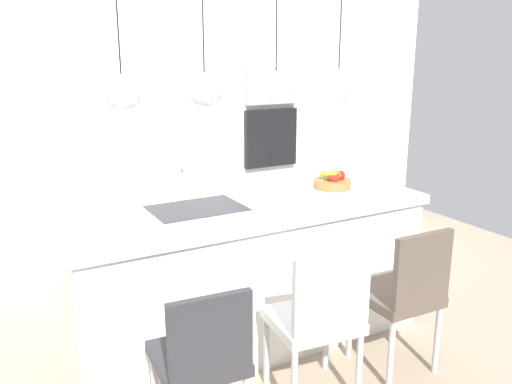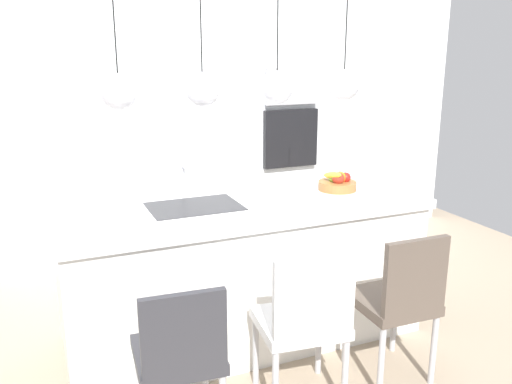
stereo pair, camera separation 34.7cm
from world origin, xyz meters
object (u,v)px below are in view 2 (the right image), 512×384
(oven, at_px, (290,138))
(chair_middle, at_px, (304,319))
(fruit_bowl, at_px, (338,183))
(chair_near, at_px, (180,352))
(microwave, at_px, (291,86))
(chair_far, at_px, (398,298))

(oven, height_order, chair_middle, oven)
(fruit_bowl, xyz_separation_m, chair_middle, (-0.68, -0.82, -0.48))
(chair_middle, bearing_deg, fruit_bowl, 50.28)
(fruit_bowl, bearing_deg, chair_near, -148.94)
(oven, bearing_deg, fruit_bowl, -105.05)
(chair_middle, bearing_deg, microwave, 65.25)
(fruit_bowl, bearing_deg, chair_far, -95.40)
(chair_near, height_order, chair_far, chair_far)
(fruit_bowl, distance_m, chair_far, 0.96)
(chair_near, height_order, chair_middle, chair_middle)
(microwave, xyz_separation_m, chair_near, (-1.78, -2.40, -1.07))
(chair_near, xyz_separation_m, chair_far, (1.28, -0.00, 0.04))
(microwave, height_order, chair_far, microwave)
(fruit_bowl, height_order, oven, oven)
(chair_near, bearing_deg, chair_far, -0.16)
(fruit_bowl, relative_size, oven, 0.47)
(microwave, height_order, chair_near, microwave)
(oven, distance_m, chair_near, 3.04)
(chair_far, bearing_deg, microwave, 78.18)
(microwave, relative_size, chair_far, 0.59)
(oven, bearing_deg, chair_far, -101.82)
(microwave, distance_m, oven, 0.50)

